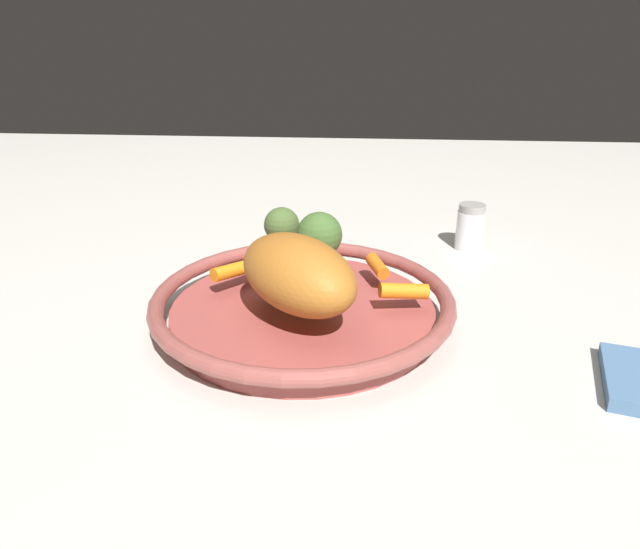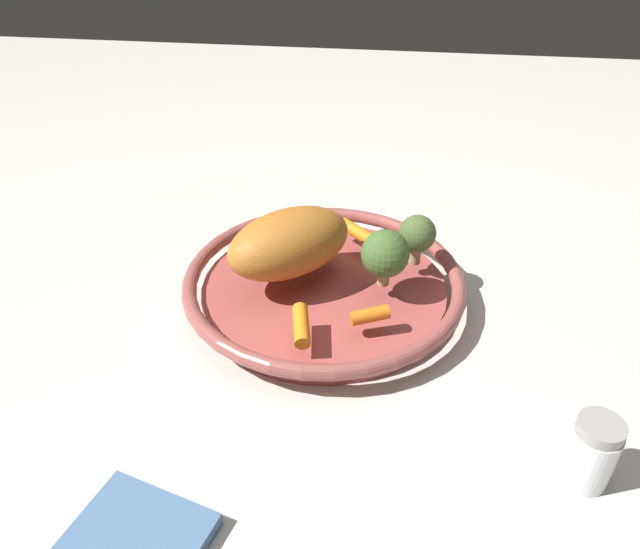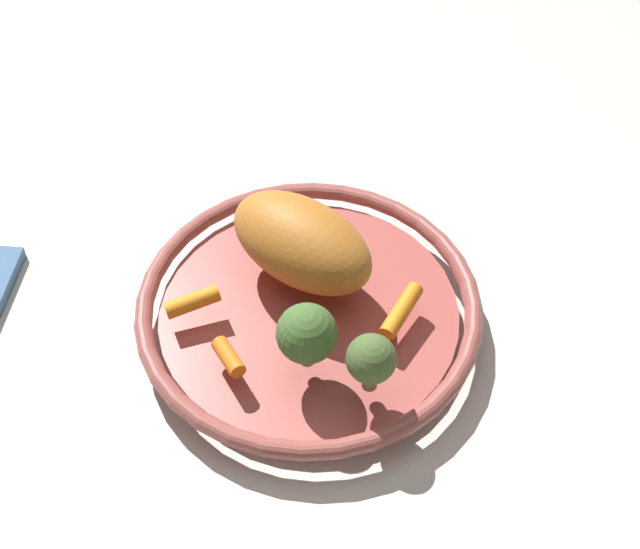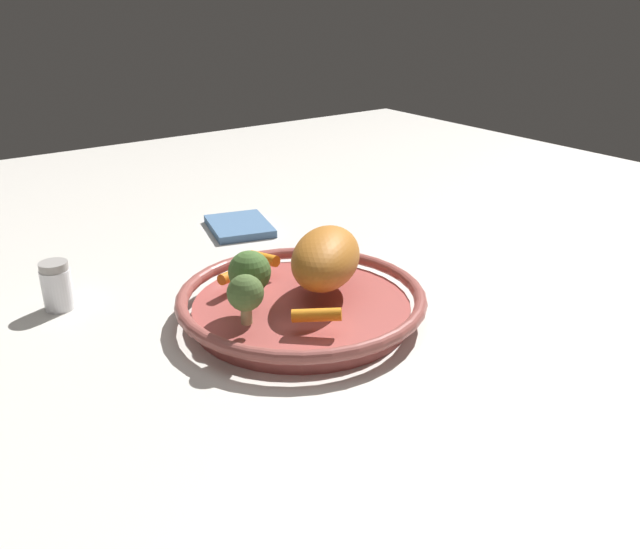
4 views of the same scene
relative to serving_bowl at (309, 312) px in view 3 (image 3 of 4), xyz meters
The scene contains 8 objects.
ground_plane 0.02m from the serving_bowl, ahead, with size 2.40×2.40×0.00m, color beige.
serving_bowl is the anchor object (origin of this frame).
roast_chicken_piece 0.07m from the serving_bowl, 84.36° to the left, with size 0.16×0.09×0.08m, color #B76B25.
baby_carrot_left 0.12m from the serving_bowl, behind, with size 0.02×0.02×0.05m, color orange.
baby_carrot_back 0.10m from the serving_bowl, 22.44° to the right, with size 0.02×0.02×0.06m, color orange.
baby_carrot_center 0.11m from the serving_bowl, 143.98° to the right, with size 0.02×0.02×0.04m, color orange.
broccoli_floret_small 0.09m from the serving_bowl, 100.07° to the right, with size 0.06×0.06×0.07m.
broccoli_floret_edge 0.13m from the serving_bowl, 70.41° to the right, with size 0.05×0.05×0.06m.
Camera 3 is at (-0.08, -0.54, 0.72)m, focal length 50.12 mm.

